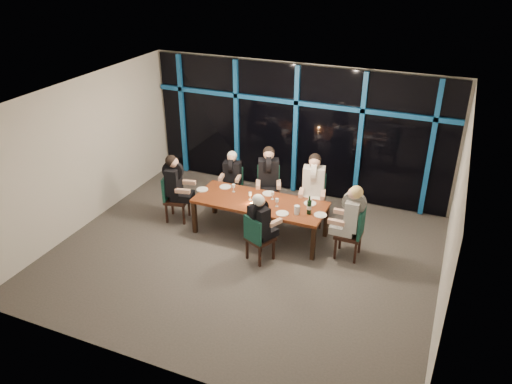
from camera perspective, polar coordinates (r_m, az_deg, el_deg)
room at (r=8.55m, az=-1.56°, el=4.13°), size 7.04×7.00×3.02m
window_wall at (r=11.27m, az=4.68°, el=7.25°), size 6.86×0.43×2.94m
dining_table at (r=9.80m, az=0.45°, el=-1.43°), size 2.60×1.00×0.75m
chair_far_left at (r=11.01m, az=-2.63°, el=0.84°), size 0.48×0.48×0.89m
chair_far_mid at (r=10.71m, az=1.42°, el=0.57°), size 0.62×0.62×1.04m
chair_far_right at (r=10.39m, az=6.53°, el=-0.45°), size 0.57×0.57×1.05m
chair_end_left at (r=10.55m, az=-9.50°, el=-0.39°), size 0.55×0.55×1.00m
chair_end_right at (r=9.34m, az=11.13°, el=-4.40°), size 0.47×0.47×1.00m
chair_near_mid at (r=9.08m, az=0.11°, el=-5.12°), size 0.57×0.57×0.93m
diner_far_left at (r=10.79m, az=-2.77°, el=2.35°), size 0.48×0.59×0.87m
diner_far_mid at (r=10.45m, az=1.44°, el=2.37°), size 0.64×0.71×1.01m
diner_far_right at (r=10.13m, az=6.60°, el=1.41°), size 0.57×0.70×1.02m
diner_end_left at (r=10.35m, az=-9.22°, el=1.52°), size 0.67×0.56×0.98m
diner_end_right at (r=9.15m, az=10.83°, el=-2.17°), size 0.62×0.50×0.98m
diner_near_mid at (r=8.93m, az=0.49°, el=-2.92°), size 0.59×0.64×0.91m
plate_far_left at (r=10.34m, az=-3.54°, el=0.60°), size 0.24×0.24×0.01m
plate_far_mid at (r=10.05m, az=1.42°, el=-0.18°), size 0.24×0.24×0.01m
plate_far_right at (r=9.73m, az=6.20°, el=-1.30°), size 0.24×0.24×0.01m
plate_end_left at (r=10.27m, az=-6.15°, el=0.29°), size 0.24×0.24×0.01m
plate_end_right at (r=9.36m, az=7.37°, el=-2.62°), size 0.24×0.24×0.01m
plate_near_mid at (r=9.34m, az=3.02°, el=-2.46°), size 0.24×0.24×0.01m
wine_bottle at (r=9.32m, az=6.09°, el=-1.72°), size 0.08×0.08×0.37m
water_pitcher at (r=9.31m, az=4.69°, el=-2.05°), size 0.11×0.10×0.18m
tea_light at (r=9.65m, az=-0.51°, el=-1.35°), size 0.05×0.05×0.03m
wine_glass_a at (r=9.77m, az=-0.67°, el=-0.27°), size 0.06×0.06×0.17m
wine_glass_b at (r=9.79m, az=1.89°, el=-0.20°), size 0.06×0.06×0.17m
wine_glass_c at (r=9.53m, az=2.41°, el=-1.01°), size 0.07×0.07×0.17m
wine_glass_d at (r=10.09m, az=-2.59°, el=0.65°), size 0.06×0.06×0.17m
wine_glass_e at (r=9.54m, az=6.20°, el=-1.04°), size 0.07×0.07×0.19m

